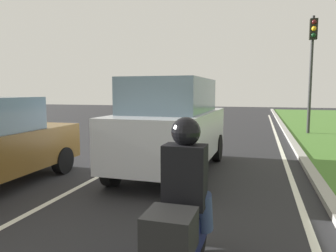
# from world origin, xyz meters

# --- Properties ---
(ground_plane) EXTENTS (60.00, 60.00, 0.00)m
(ground_plane) POSITION_xyz_m (0.00, 14.00, 0.00)
(ground_plane) COLOR #262628
(lane_line_center) EXTENTS (0.12, 32.00, 0.01)m
(lane_line_center) POSITION_xyz_m (-0.70, 14.00, 0.00)
(lane_line_center) COLOR silver
(lane_line_center) RESTS_ON ground
(lane_line_right_edge) EXTENTS (0.12, 32.00, 0.01)m
(lane_line_right_edge) POSITION_xyz_m (3.60, 14.00, 0.00)
(lane_line_right_edge) COLOR silver
(lane_line_right_edge) RESTS_ON ground
(curb_right) EXTENTS (0.24, 48.00, 0.12)m
(curb_right) POSITION_xyz_m (4.10, 14.00, 0.06)
(curb_right) COLOR #9E9B93
(curb_right) RESTS_ON ground
(car_suv_ahead) EXTENTS (2.03, 4.53, 2.28)m
(car_suv_ahead) POSITION_xyz_m (0.82, 9.41, 1.17)
(car_suv_ahead) COLOR #B7BABF
(car_suv_ahead) RESTS_ON ground
(motorcycle) EXTENTS (0.40, 1.90, 1.01)m
(motorcycle) POSITION_xyz_m (2.20, 4.84, 0.57)
(motorcycle) COLOR #0C143F
(motorcycle) RESTS_ON ground
(rider_person) EXTENTS (0.50, 0.40, 1.16)m
(rider_person) POSITION_xyz_m (2.20, 4.89, 1.19)
(rider_person) COLOR black
(rider_person) RESTS_ON ground
(traffic_light_near_right) EXTENTS (0.32, 0.50, 5.33)m
(traffic_light_near_right) POSITION_xyz_m (5.03, 17.73, 3.63)
(traffic_light_near_right) COLOR #2D2D2D
(traffic_light_near_right) RESTS_ON ground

